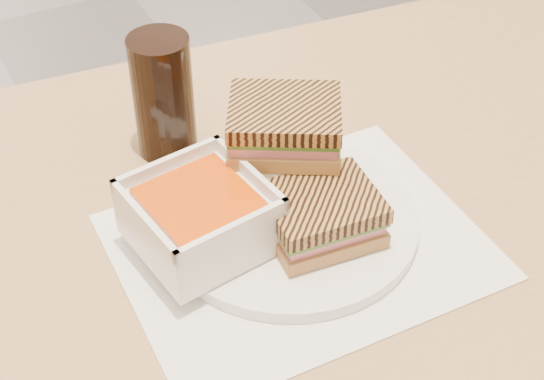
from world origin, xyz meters
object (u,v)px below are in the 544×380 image
soup_bowl (200,218)px  panini_lower (321,215)px  plate (289,220)px  cola_glass (163,96)px  main_table (254,290)px

soup_bowl → panini_lower: (0.11, -0.05, -0.00)m
plate → cola_glass: cola_glass is taller
plate → cola_glass: size_ratio=1.84×
main_table → panini_lower: (0.04, -0.07, 0.16)m
main_table → plate: 0.13m
panini_lower → soup_bowl: bearing=157.0°
soup_bowl → panini_lower: size_ratio=1.20×
plate → soup_bowl: soup_bowl is taller
soup_bowl → cola_glass: (0.03, 0.17, 0.03)m
panini_lower → main_table: bearing=121.9°
panini_lower → cola_glass: 0.24m
main_table → plate: plate is taller
main_table → cola_glass: 0.24m
soup_bowl → cola_glass: bearing=78.8°
main_table → plate: bearing=-46.3°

